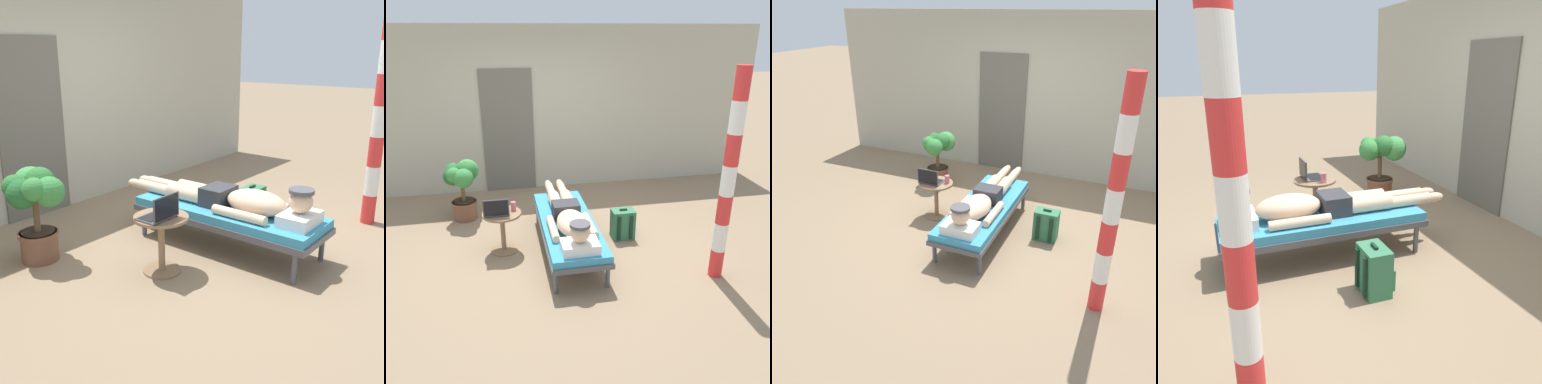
% 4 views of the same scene
% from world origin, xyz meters
% --- Properties ---
extents(ground_plane, '(40.00, 40.00, 0.00)m').
position_xyz_m(ground_plane, '(0.00, 0.00, 0.00)').
color(ground_plane, '#8C7256').
extents(house_wall_back, '(7.60, 0.20, 2.70)m').
position_xyz_m(house_wall_back, '(0.10, 2.23, 1.35)').
color(house_wall_back, '#B2AD99').
rests_on(house_wall_back, ground).
extents(house_door_panel, '(0.84, 0.03, 2.04)m').
position_xyz_m(house_door_panel, '(-0.49, 2.12, 1.02)').
color(house_door_panel, '#625F54').
rests_on(house_door_panel, ground).
extents(lounge_chair, '(0.67, 1.93, 0.42)m').
position_xyz_m(lounge_chair, '(0.10, -0.18, 0.35)').
color(lounge_chair, '#4C4C51').
rests_on(lounge_chair, ground).
extents(person_reclining, '(0.53, 2.17, 0.33)m').
position_xyz_m(person_reclining, '(0.10, -0.26, 0.52)').
color(person_reclining, white).
rests_on(person_reclining, lounge_chair).
extents(side_table, '(0.48, 0.48, 0.52)m').
position_xyz_m(side_table, '(-0.69, -0.01, 0.36)').
color(side_table, '#8C6B4C').
rests_on(side_table, ground).
extents(laptop, '(0.31, 0.24, 0.23)m').
position_xyz_m(laptop, '(-0.75, -0.06, 0.58)').
color(laptop, '#4C4C51').
rests_on(laptop, side_table).
extents(drink_glass, '(0.06, 0.06, 0.11)m').
position_xyz_m(drink_glass, '(-0.54, 0.04, 0.58)').
color(drink_glass, '#D86672').
rests_on(drink_glass, side_table).
extents(backpack, '(0.30, 0.26, 0.42)m').
position_xyz_m(backpack, '(0.88, 0.02, 0.20)').
color(backpack, '#33724C').
rests_on(backpack, ground).
extents(potted_plant, '(0.50, 0.64, 0.88)m').
position_xyz_m(potted_plant, '(-1.22, 1.06, 0.57)').
color(potted_plant, brown).
rests_on(potted_plant, ground).
extents(porch_post, '(0.15, 0.15, 2.31)m').
position_xyz_m(porch_post, '(1.65, -1.06, 1.15)').
color(porch_post, red).
rests_on(porch_post, ground).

